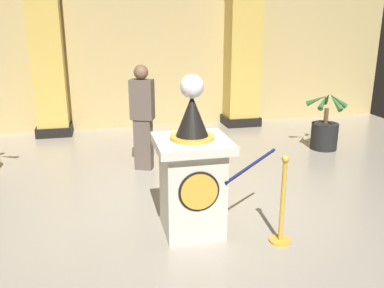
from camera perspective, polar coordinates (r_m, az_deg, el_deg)
name	(u,v)px	position (r m, az deg, el deg)	size (l,w,h in m)	color
ground_plane	(200,221)	(5.15, 1.18, -10.59)	(11.67, 11.67, 0.00)	#9E9384
back_wall	(147,39)	(9.47, -6.23, 14.23)	(11.67, 0.16, 3.92)	tan
pedestal_clock	(192,174)	(4.64, 0.01, -4.21)	(0.82, 0.82, 1.83)	beige
stanchion_near	(282,213)	(4.64, 12.37, -9.33)	(0.24, 0.24, 1.02)	gold
stanchion_far	(174,173)	(5.70, -2.57, -4.02)	(0.24, 0.24, 0.99)	gold
velvet_rope	(222,157)	(4.97, 4.19, -1.79)	(1.24, 1.25, 0.22)	#141947
column_left	(47,46)	(9.12, -19.53, 12.73)	(0.76, 0.76, 3.76)	black
column_right	(242,43)	(9.63, 6.95, 13.71)	(0.85, 0.85, 3.76)	black
potted_palm_right	(325,131)	(8.20, 17.94, 1.70)	(0.74, 0.73, 1.11)	black
bystander_guest	(143,115)	(6.64, -6.88, 4.01)	(0.42, 0.34, 1.71)	brown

